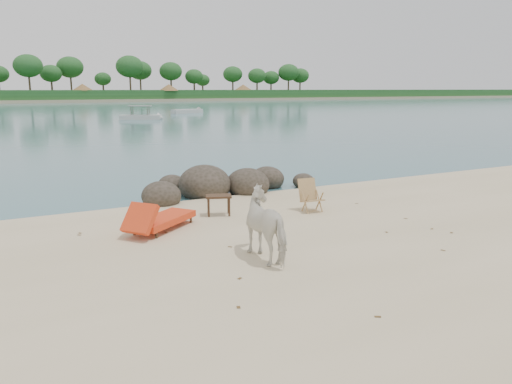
{
  "coord_description": "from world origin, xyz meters",
  "views": [
    {
      "loc": [
        -5.16,
        -8.38,
        3.43
      ],
      "look_at": [
        0.28,
        2.0,
        1.0
      ],
      "focal_mm": 35.0,
      "sensor_mm": 36.0,
      "label": 1
    }
  ],
  "objects_px": {
    "lounge_chair": "(163,216)",
    "cow": "(270,226)",
    "boulders": "(219,185)",
    "deck_chair": "(312,197)",
    "side_table": "(219,206)"
  },
  "relations": [
    {
      "from": "boulders",
      "to": "lounge_chair",
      "type": "bearing_deg",
      "value": -130.82
    },
    {
      "from": "lounge_chair",
      "to": "deck_chair",
      "type": "xyz_separation_m",
      "value": [
        4.25,
        -0.24,
        0.11
      ]
    },
    {
      "from": "boulders",
      "to": "cow",
      "type": "height_order",
      "value": "cow"
    },
    {
      "from": "boulders",
      "to": "side_table",
      "type": "bearing_deg",
      "value": -113.91
    },
    {
      "from": "lounge_chair",
      "to": "cow",
      "type": "bearing_deg",
      "value": -105.3
    },
    {
      "from": "cow",
      "to": "side_table",
      "type": "height_order",
      "value": "cow"
    },
    {
      "from": "cow",
      "to": "side_table",
      "type": "relative_size",
      "value": 2.44
    },
    {
      "from": "lounge_chair",
      "to": "deck_chair",
      "type": "distance_m",
      "value": 4.26
    },
    {
      "from": "boulders",
      "to": "lounge_chair",
      "type": "height_order",
      "value": "boulders"
    },
    {
      "from": "boulders",
      "to": "deck_chair",
      "type": "relative_size",
      "value": 7.02
    },
    {
      "from": "deck_chair",
      "to": "cow",
      "type": "bearing_deg",
      "value": -129.76
    },
    {
      "from": "deck_chair",
      "to": "boulders",
      "type": "bearing_deg",
      "value": 114.21
    },
    {
      "from": "boulders",
      "to": "deck_chair",
      "type": "xyz_separation_m",
      "value": [
        1.22,
        -3.75,
        0.21
      ]
    },
    {
      "from": "boulders",
      "to": "side_table",
      "type": "xyz_separation_m",
      "value": [
        -1.29,
        -2.91,
        0.03
      ]
    },
    {
      "from": "cow",
      "to": "side_table",
      "type": "xyz_separation_m",
      "value": [
        0.48,
        3.72,
        -0.43
      ]
    }
  ]
}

